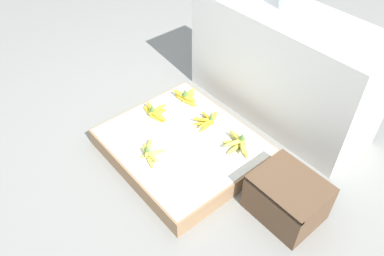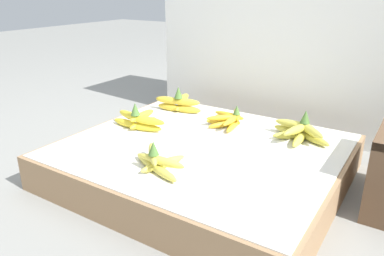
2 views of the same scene
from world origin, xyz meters
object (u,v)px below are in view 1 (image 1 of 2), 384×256
at_px(banana_bunch_middle_left, 155,112).
at_px(banana_bunch_back_midleft, 207,120).
at_px(banana_bunch_back_left, 186,97).
at_px(banana_bunch_back_midright, 238,143).
at_px(foam_tray_white, 336,22).
at_px(wooden_crate, 287,198).
at_px(banana_bunch_front_midleft, 149,153).

distance_m(banana_bunch_middle_left, banana_bunch_back_midleft, 0.37).
relative_size(banana_bunch_middle_left, banana_bunch_back_midleft, 1.13).
relative_size(banana_bunch_back_left, banana_bunch_back_midleft, 0.99).
xyz_separation_m(banana_bunch_back_midleft, banana_bunch_back_midright, (0.29, 0.00, 0.01)).
height_order(banana_bunch_back_left, foam_tray_white, foam_tray_white).
distance_m(banana_bunch_back_left, banana_bunch_back_midright, 0.57).
distance_m(wooden_crate, banana_bunch_back_midright, 0.46).
height_order(banana_bunch_front_midleft, banana_bunch_back_midright, banana_bunch_back_midright).
height_order(banana_bunch_middle_left, banana_bunch_back_midright, same).
relative_size(banana_bunch_back_midright, foam_tray_white, 1.14).
bearing_deg(banana_bunch_middle_left, banana_bunch_front_midleft, -41.08).
distance_m(wooden_crate, banana_bunch_back_midleft, 0.75).
xyz_separation_m(wooden_crate, banana_bunch_middle_left, (-1.03, -0.16, 0.03)).
distance_m(wooden_crate, banana_bunch_front_midleft, 0.85).
bearing_deg(banana_bunch_back_midright, banana_bunch_back_left, 175.95).
bearing_deg(banana_bunch_middle_left, banana_bunch_back_midright, 21.89).
xyz_separation_m(wooden_crate, foam_tray_white, (-0.39, 0.74, 0.65)).
xyz_separation_m(banana_bunch_front_midleft, banana_bunch_back_midleft, (0.00, 0.47, -0.00)).
bearing_deg(wooden_crate, banana_bunch_middle_left, -171.38).
bearing_deg(foam_tray_white, banana_bunch_middle_left, -125.67).
relative_size(wooden_crate, banana_bunch_back_midright, 1.62).
height_order(banana_bunch_front_midleft, banana_bunch_middle_left, banana_bunch_middle_left).
height_order(banana_bunch_middle_left, banana_bunch_back_midleft, banana_bunch_middle_left).
height_order(wooden_crate, banana_bunch_middle_left, wooden_crate).
distance_m(banana_bunch_front_midleft, foam_tray_white, 1.35).
bearing_deg(banana_bunch_back_left, foam_tray_white, 44.62).
bearing_deg(foam_tray_white, wooden_crate, -62.47).
bearing_deg(banana_bunch_back_left, banana_bunch_front_midleft, -62.15).
height_order(banana_bunch_middle_left, foam_tray_white, foam_tray_white).
relative_size(wooden_crate, banana_bunch_middle_left, 1.53).
xyz_separation_m(banana_bunch_middle_left, banana_bunch_back_midleft, (0.29, 0.23, -0.01)).
bearing_deg(banana_bunch_back_left, banana_bunch_back_midright, -4.05).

